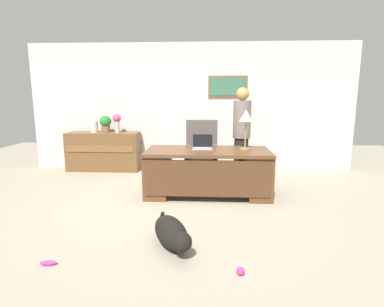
% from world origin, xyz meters
% --- Properties ---
extents(ground_plane, '(12.00, 12.00, 0.00)m').
position_xyz_m(ground_plane, '(0.00, 0.00, 0.00)').
color(ground_plane, '#9E937F').
extents(back_wall, '(7.00, 0.16, 2.70)m').
position_xyz_m(back_wall, '(0.01, 2.60, 1.35)').
color(back_wall, silver).
rests_on(back_wall, ground_plane).
extents(desk, '(1.98, 0.92, 0.74)m').
position_xyz_m(desk, '(0.39, 0.65, 0.41)').
color(desk, brown).
rests_on(desk, ground_plane).
extents(credenza, '(1.53, 0.50, 0.82)m').
position_xyz_m(credenza, '(-1.86, 2.25, 0.41)').
color(credenza, brown).
rests_on(credenza, ground_plane).
extents(armchair, '(0.60, 0.59, 1.14)m').
position_xyz_m(armchair, '(0.27, 1.57, 0.50)').
color(armchair, '#564C47').
rests_on(armchair, ground_plane).
extents(person_standing, '(0.32, 0.32, 1.74)m').
position_xyz_m(person_standing, '(1.01, 1.47, 0.90)').
color(person_standing, '#262323').
rests_on(person_standing, ground_plane).
extents(dog_lying, '(0.56, 0.78, 0.30)m').
position_xyz_m(dog_lying, '(0.02, -1.13, 0.15)').
color(dog_lying, black).
rests_on(dog_lying, ground_plane).
extents(laptop, '(0.32, 0.22, 0.22)m').
position_xyz_m(laptop, '(0.31, 0.81, 0.80)').
color(laptop, '#B2B5BA').
rests_on(laptop, desk).
extents(desk_lamp, '(0.22, 0.22, 0.63)m').
position_xyz_m(desk_lamp, '(0.99, 0.75, 1.24)').
color(desk_lamp, '#9E8447').
rests_on(desk_lamp, desk).
extents(vase_with_flowers, '(0.17, 0.17, 0.39)m').
position_xyz_m(vase_with_flowers, '(-1.54, 2.25, 1.06)').
color(vase_with_flowers, beige).
rests_on(vase_with_flowers, credenza).
extents(vase_empty, '(0.16, 0.16, 0.24)m').
position_xyz_m(vase_empty, '(-2.04, 2.25, 0.94)').
color(vase_empty, silver).
rests_on(vase_empty, credenza).
extents(potted_plant, '(0.24, 0.24, 0.36)m').
position_xyz_m(potted_plant, '(-1.79, 2.25, 1.02)').
color(potted_plant, brown).
rests_on(potted_plant, credenza).
extents(dog_toy_ball, '(0.08, 0.08, 0.08)m').
position_xyz_m(dog_toy_ball, '(0.71, -1.63, 0.04)').
color(dog_toy_ball, '#D8338C').
rests_on(dog_toy_ball, ground_plane).
extents(dog_toy_bone, '(0.17, 0.07, 0.05)m').
position_xyz_m(dog_toy_bone, '(-1.11, -1.57, 0.03)').
color(dog_toy_bone, '#D8338C').
rests_on(dog_toy_bone, ground_plane).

